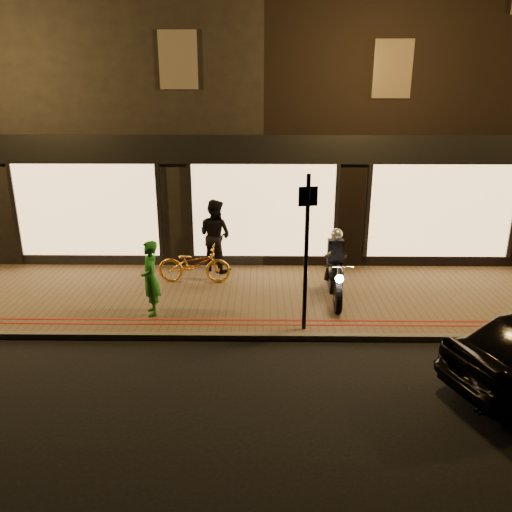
{
  "coord_description": "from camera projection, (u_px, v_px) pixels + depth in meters",
  "views": [
    {
      "loc": [
        -0.02,
        -8.47,
        4.48
      ],
      "look_at": [
        -0.16,
        1.81,
        1.1
      ],
      "focal_mm": 35.0,
      "sensor_mm": 36.0,
      "label": 1
    }
  ],
  "objects": [
    {
      "name": "ground",
      "position": [
        263.0,
        341.0,
        9.45
      ],
      "size": [
        90.0,
        90.0,
        0.0
      ],
      "primitive_type": "plane",
      "color": "black",
      "rests_on": "ground"
    },
    {
      "name": "bicycle_gold",
      "position": [
        194.0,
        264.0,
        11.92
      ],
      "size": [
        1.74,
        0.65,
        0.91
      ],
      "primitive_type": "imported",
      "rotation": [
        0.0,
        0.0,
        1.55
      ],
      "color": "orange",
      "rests_on": "sidewalk"
    },
    {
      "name": "sign_post",
      "position": [
        306.0,
        246.0,
        9.16
      ],
      "size": [
        0.35,
        0.09,
        3.0
      ],
      "rotation": [
        0.0,
        0.0,
        0.19
      ],
      "color": "black",
      "rests_on": "sidewalk"
    },
    {
      "name": "sidewalk",
      "position": [
        263.0,
        297.0,
        11.33
      ],
      "size": [
        50.0,
        4.0,
        0.12
      ],
      "primitive_type": "cube",
      "color": "brown",
      "rests_on": "ground"
    },
    {
      "name": "person_dark",
      "position": [
        215.0,
        235.0,
        12.61
      ],
      "size": [
        1.13,
        1.08,
        1.85
      ],
      "primitive_type": "imported",
      "rotation": [
        0.0,
        0.0,
        2.56
      ],
      "color": "black",
      "rests_on": "sidewalk"
    },
    {
      "name": "person_green",
      "position": [
        151.0,
        278.0,
        10.09
      ],
      "size": [
        0.53,
        0.66,
        1.56
      ],
      "primitive_type": "imported",
      "rotation": [
        0.0,
        0.0,
        -1.25
      ],
      "color": "#1D701F",
      "rests_on": "sidewalk"
    },
    {
      "name": "building_row",
      "position": [
        264.0,
        100.0,
        16.66
      ],
      "size": [
        48.0,
        10.11,
        8.5
      ],
      "color": "black",
      "rests_on": "ground"
    },
    {
      "name": "kerb_stone",
      "position": [
        263.0,
        337.0,
        9.48
      ],
      "size": [
        50.0,
        0.14,
        0.12
      ],
      "primitive_type": "cube",
      "color": "#59544C",
      "rests_on": "ground"
    },
    {
      "name": "red_kerb_lines",
      "position": [
        263.0,
        322.0,
        9.93
      ],
      "size": [
        50.0,
        0.26,
        0.01
      ],
      "color": "maroon",
      "rests_on": "sidewalk"
    },
    {
      "name": "motorcycle",
      "position": [
        335.0,
        273.0,
        10.86
      ],
      "size": [
        0.6,
        1.94,
        1.59
      ],
      "rotation": [
        0.0,
        0.0,
        -0.04
      ],
      "color": "black",
      "rests_on": "sidewalk"
    }
  ]
}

